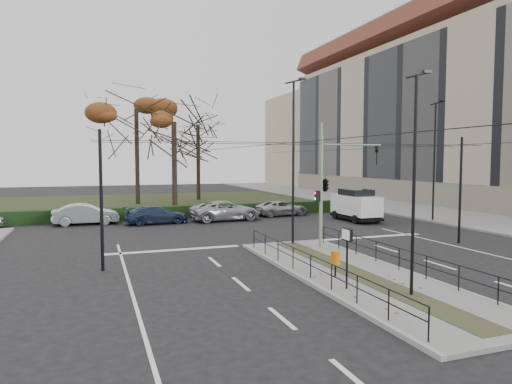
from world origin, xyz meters
TOP-DOWN VIEW (x-y plane):
  - ground at (0.00, 0.00)m, footprint 140.00×140.00m
  - median_island at (0.00, -2.50)m, footprint 4.40×15.00m
  - sidewalk_east at (18.00, 22.00)m, footprint 8.00×90.00m
  - park at (-6.00, 32.00)m, footprint 38.00×26.00m
  - hedge at (-6.00, 18.60)m, footprint 38.00×1.00m
  - apartment_block at (27.97, 23.97)m, footprint 13.09×52.10m
  - median_railing at (0.00, -2.60)m, footprint 4.14×13.24m
  - catenary at (0.00, 1.62)m, footprint 20.00×34.00m
  - traffic_light at (1.61, 2.91)m, footprint 4.01×2.23m
  - litter_bin at (-1.00, -2.67)m, footprint 0.39×0.39m
  - info_panel at (-1.51, -4.35)m, footprint 0.12×0.56m
  - streetlamp_median_near at (0.18, -5.76)m, footprint 0.63×0.13m
  - streetlamp_median_far at (0.34, 4.33)m, footprint 0.75×0.15m
  - streetlamp_sidewalk at (14.52, 9.79)m, footprint 0.75×0.15m
  - parked_car_second at (-10.48, 17.06)m, footprint 4.66×1.76m
  - parked_car_third at (-5.58, 15.73)m, footprint 4.71×2.19m
  - parked_car_fourth at (-0.21, 15.82)m, footprint 5.74×3.00m
  - white_van at (9.22, 12.21)m, footprint 2.15×4.65m
  - rust_tree at (-5.52, 30.97)m, footprint 10.64×10.64m
  - bare_tree_center at (1.63, 33.87)m, footprint 7.43×7.43m
  - bare_tree_near at (-3.41, 20.37)m, footprint 7.19×7.19m
  - parked_car_fifth at (5.14, 17.25)m, footprint 4.74×2.57m

SIDE VIEW (x-z plane):
  - ground at x=0.00m, z-range 0.00..0.00m
  - park at x=-6.00m, z-range 0.00..0.10m
  - median_island at x=0.00m, z-range 0.00..0.14m
  - sidewalk_east at x=18.00m, z-range 0.00..0.14m
  - hedge at x=-6.00m, z-range 0.00..1.00m
  - parked_car_fifth at x=5.14m, z-range 0.00..1.26m
  - parked_car_third at x=-5.58m, z-range 0.00..1.33m
  - parked_car_second at x=-10.48m, z-range 0.00..1.52m
  - parked_car_fourth at x=-0.21m, z-range 0.00..1.54m
  - litter_bin at x=-1.00m, z-range 0.35..1.35m
  - median_railing at x=0.00m, z-range 0.52..1.44m
  - white_van at x=9.22m, z-range 0.05..2.52m
  - info_panel at x=-1.51m, z-range 0.76..2.92m
  - catenary at x=0.00m, z-range 0.42..6.42m
  - traffic_light at x=1.61m, z-range 0.62..6.46m
  - streetlamp_median_near at x=0.18m, z-range 0.20..7.73m
  - streetlamp_median_far at x=0.34m, z-range 0.22..9.20m
  - streetlamp_sidewalk at x=14.52m, z-range 0.22..9.25m
  - bare_tree_near at x=-3.41m, z-range 2.15..12.53m
  - bare_tree_center at x=1.63m, z-range 2.38..13.94m
  - rust_tree at x=-5.52m, z-range 3.48..16.47m
  - apartment_block at x=27.97m, z-range -0.43..21.22m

